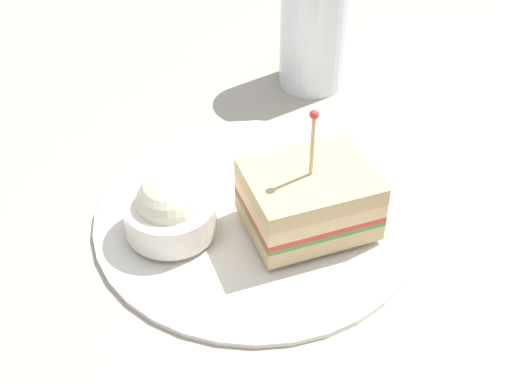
{
  "coord_description": "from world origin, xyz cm",
  "views": [
    {
      "loc": [
        9.08,
        -44.71,
        42.53
      ],
      "look_at": [
        0.0,
        0.0,
        2.92
      ],
      "focal_mm": 53.49,
      "sensor_mm": 36.0,
      "label": 1
    }
  ],
  "objects": [
    {
      "name": "ground_plane",
      "position": [
        0.0,
        0.0,
        -1.0
      ],
      "size": [
        102.66,
        102.66,
        2.0
      ],
      "primitive_type": "cube",
      "color": "#9E9384"
    },
    {
      "name": "plate",
      "position": [
        0.0,
        0.0,
        0.46
      ],
      "size": [
        26.32,
        26.32,
        0.92
      ],
      "primitive_type": "cylinder",
      "color": "silver",
      "rests_on": "ground_plane"
    },
    {
      "name": "sandwich_half_center",
      "position": [
        4.32,
        -0.59,
        3.46
      ],
      "size": [
        12.18,
        11.49,
        10.84
      ],
      "color": "tan",
      "rests_on": "plate"
    },
    {
      "name": "coleslaw_bowl",
      "position": [
        -6.13,
        -3.35,
        2.89
      ],
      "size": [
        7.22,
        7.22,
        5.2
      ],
      "color": "silver",
      "rests_on": "plate"
    },
    {
      "name": "drink_glass",
      "position": [
        1.47,
        21.43,
        5.16
      ],
      "size": [
        6.75,
        6.75,
        11.75
      ],
      "color": "gold",
      "rests_on": "ground_plane"
    }
  ]
}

